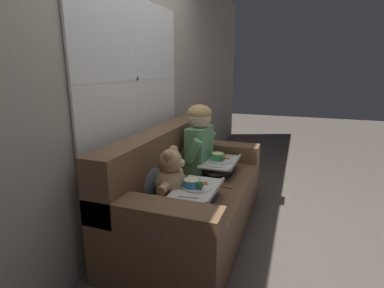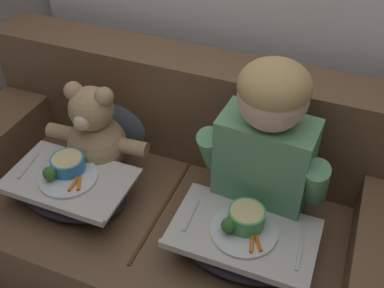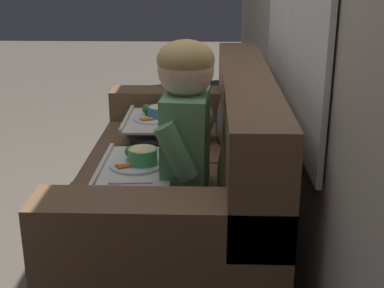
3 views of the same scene
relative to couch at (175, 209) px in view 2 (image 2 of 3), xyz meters
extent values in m
plane|color=#4C443D|center=(0.00, -0.06, -0.33)|extent=(14.00, 14.00, 0.00)
cube|color=brown|center=(0.00, -0.06, -0.10)|extent=(1.79, 0.88, 0.44)
cube|color=brown|center=(0.00, 0.27, 0.34)|extent=(1.79, 0.22, 0.44)
cube|color=#513219|center=(0.00, -0.08, 0.12)|extent=(0.01, 0.62, 0.01)
ellipsoid|color=tan|center=(0.34, 0.20, 0.29)|extent=(0.35, 0.17, 0.37)
ellipsoid|color=slate|center=(-0.34, 0.20, 0.29)|extent=(0.35, 0.17, 0.36)
cube|color=#66A370|center=(0.34, 0.01, 0.33)|extent=(0.33, 0.20, 0.43)
sphere|color=beige|center=(0.34, 0.01, 0.64)|extent=(0.22, 0.22, 0.22)
ellipsoid|color=tan|center=(0.34, 0.01, 0.68)|extent=(0.23, 0.23, 0.16)
cylinder|color=#66A370|center=(0.15, 0.00, 0.36)|extent=(0.09, 0.17, 0.24)
cylinder|color=#66A370|center=(0.52, -0.02, 0.36)|extent=(0.09, 0.17, 0.24)
sphere|color=tan|center=(-0.34, 0.01, 0.24)|extent=(0.24, 0.24, 0.24)
sphere|color=tan|center=(-0.34, 0.01, 0.42)|extent=(0.17, 0.17, 0.17)
sphere|color=tan|center=(-0.40, 0.00, 0.48)|extent=(0.07, 0.07, 0.07)
sphere|color=tan|center=(-0.28, 0.01, 0.48)|extent=(0.07, 0.07, 0.07)
sphere|color=beige|center=(-0.33, -0.07, 0.41)|extent=(0.06, 0.06, 0.06)
sphere|color=black|center=(-0.33, -0.09, 0.41)|extent=(0.02, 0.02, 0.02)
cylinder|color=tan|center=(-0.49, -0.01, 0.26)|extent=(0.13, 0.07, 0.06)
cylinder|color=tan|center=(-0.18, 0.02, 0.26)|extent=(0.13, 0.07, 0.06)
cylinder|color=tan|center=(-0.38, -0.12, 0.15)|extent=(0.07, 0.11, 0.06)
cylinder|color=tan|center=(-0.28, -0.11, 0.15)|extent=(0.07, 0.11, 0.06)
ellipsoid|color=#2D2D38|center=(0.34, -0.20, 0.17)|extent=(0.46, 0.29, 0.10)
cube|color=beige|center=(0.34, -0.20, 0.23)|extent=(0.48, 0.30, 0.01)
cube|color=beige|center=(0.34, -0.34, 0.24)|extent=(0.48, 0.02, 0.02)
cylinder|color=silver|center=(0.34, -0.20, 0.24)|extent=(0.22, 0.22, 0.01)
cylinder|color=#4CAD60|center=(0.34, -0.17, 0.28)|extent=(0.12, 0.12, 0.06)
cylinder|color=#E5D189|center=(0.34, -0.17, 0.30)|extent=(0.11, 0.11, 0.01)
sphere|color=#38702D|center=(0.29, -0.23, 0.28)|extent=(0.05, 0.05, 0.05)
cylinder|color=#7A9E56|center=(0.29, -0.23, 0.25)|extent=(0.02, 0.02, 0.02)
cylinder|color=orange|center=(0.38, -0.25, 0.25)|extent=(0.02, 0.07, 0.01)
cylinder|color=orange|center=(0.40, -0.24, 0.25)|extent=(0.04, 0.06, 0.01)
cube|color=silver|center=(0.15, -0.20, 0.24)|extent=(0.02, 0.14, 0.01)
cube|color=silver|center=(0.53, -0.20, 0.24)|extent=(0.02, 0.17, 0.01)
ellipsoid|color=#2D2D38|center=(-0.34, -0.20, 0.17)|extent=(0.45, 0.29, 0.10)
cube|color=beige|center=(-0.34, -0.20, 0.23)|extent=(0.47, 0.30, 0.01)
cube|color=beige|center=(-0.34, -0.34, 0.24)|extent=(0.47, 0.02, 0.02)
cylinder|color=silver|center=(-0.34, -0.20, 0.24)|extent=(0.22, 0.22, 0.01)
cylinder|color=#3889C1|center=(-0.36, -0.17, 0.27)|extent=(0.13, 0.13, 0.05)
cylinder|color=#E5D189|center=(-0.36, -0.17, 0.30)|extent=(0.11, 0.11, 0.01)
sphere|color=#38702D|center=(-0.38, -0.24, 0.28)|extent=(0.05, 0.05, 0.05)
cylinder|color=#7A9E56|center=(-0.38, -0.24, 0.25)|extent=(0.02, 0.02, 0.02)
cylinder|color=orange|center=(-0.29, -0.23, 0.25)|extent=(0.02, 0.07, 0.01)
cylinder|color=orange|center=(-0.28, -0.22, 0.25)|extent=(0.04, 0.06, 0.01)
cube|color=silver|center=(-0.52, -0.20, 0.24)|extent=(0.03, 0.14, 0.01)
camera|label=1|loc=(-2.27, -0.85, 1.09)|focal=28.00mm
camera|label=2|loc=(0.53, -1.14, 1.40)|focal=42.00mm
camera|label=3|loc=(2.40, 0.10, 1.05)|focal=50.00mm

